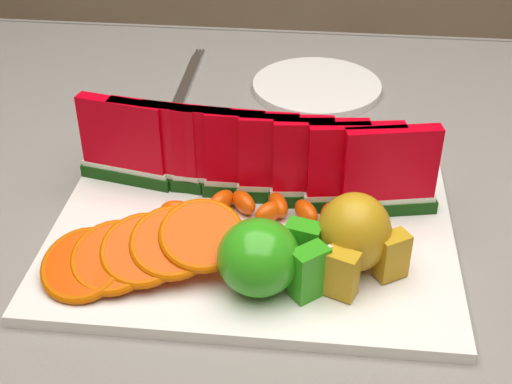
{
  "coord_description": "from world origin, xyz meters",
  "views": [
    {
      "loc": [
        0.08,
        -0.61,
        1.2
      ],
      "look_at": [
        0.02,
        -0.04,
        0.81
      ],
      "focal_mm": 50.0,
      "sensor_mm": 36.0,
      "label": 1
    }
  ],
  "objects": [
    {
      "name": "fork",
      "position": [
        -0.12,
        0.31,
        0.76
      ],
      "size": [
        0.02,
        0.2,
        0.0
      ],
      "color": "silver",
      "rests_on": "tablecloth"
    },
    {
      "name": "pear_cluster",
      "position": [
        0.11,
        -0.1,
        0.81
      ],
      "size": [
        0.09,
        0.09,
        0.08
      ],
      "color": "#AA7720",
      "rests_on": "platter"
    },
    {
      "name": "tangerine_segments",
      "position": [
        0.04,
        -0.02,
        0.78
      ],
      "size": [
        0.22,
        0.07,
        0.02
      ],
      "color": "#E93700",
      "rests_on": "platter"
    },
    {
      "name": "orange_fan_back",
      "position": [
        -0.03,
        0.07,
        0.79
      ],
      "size": [
        0.23,
        0.09,
        0.04
      ],
      "color": "#F93101",
      "rests_on": "platter"
    },
    {
      "name": "orange_fan_front",
      "position": [
        -0.08,
        -0.12,
        0.8
      ],
      "size": [
        0.2,
        0.13,
        0.05
      ],
      "color": "#F93101",
      "rests_on": "platter"
    },
    {
      "name": "table",
      "position": [
        0.0,
        0.0,
        0.65
      ],
      "size": [
        1.4,
        0.9,
        0.75
      ],
      "color": "brown",
      "rests_on": "ground"
    },
    {
      "name": "watermelon_row",
      "position": [
        0.01,
        0.01,
        0.82
      ],
      "size": [
        0.39,
        0.07,
        0.1
      ],
      "color": "#0E3A0B",
      "rests_on": "platter"
    },
    {
      "name": "apple_cluster",
      "position": [
        0.04,
        -0.13,
        0.8
      ],
      "size": [
        0.11,
        0.09,
        0.07
      ],
      "color": "#208B1F",
      "rests_on": "platter"
    },
    {
      "name": "platter",
      "position": [
        0.01,
        -0.04,
        0.76
      ],
      "size": [
        0.4,
        0.3,
        0.01
      ],
      "color": "silver",
      "rests_on": "tablecloth"
    },
    {
      "name": "tablecloth",
      "position": [
        0.0,
        0.0,
        0.72
      ],
      "size": [
        1.53,
        1.03,
        0.2
      ],
      "color": "gray",
      "rests_on": "table"
    },
    {
      "name": "side_plate",
      "position": [
        0.07,
        0.3,
        0.76
      ],
      "size": [
        0.18,
        0.18,
        0.01
      ],
      "color": "silver",
      "rests_on": "tablecloth"
    }
  ]
}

